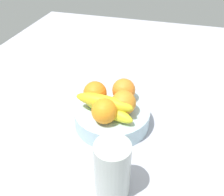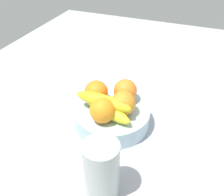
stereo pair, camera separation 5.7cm
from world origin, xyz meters
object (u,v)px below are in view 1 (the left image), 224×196
(fruit_bowl, at_px, (112,116))
(thermos_tumbler, at_px, (112,170))
(orange_front_left, at_px, (123,90))
(orange_back_left, at_px, (124,103))
(orange_front_right, at_px, (95,93))
(orange_center, at_px, (104,111))
(banana_bunch, at_px, (106,106))

(fruit_bowl, height_order, thermos_tumbler, thermos_tumbler)
(orange_front_left, xyz_separation_m, orange_back_left, (0.06, 0.02, 0.00))
(fruit_bowl, distance_m, orange_front_right, 0.09)
(orange_center, distance_m, thermos_tumbler, 0.18)
(orange_front_left, xyz_separation_m, orange_center, (0.11, -0.02, 0.00))
(fruit_bowl, distance_m, thermos_tumbler, 0.24)
(orange_front_left, relative_size, orange_back_left, 1.00)
(orange_center, distance_m, banana_bunch, 0.03)
(orange_center, xyz_separation_m, orange_back_left, (-0.05, 0.04, 0.00))
(orange_front_left, distance_m, banana_bunch, 0.09)
(fruit_bowl, relative_size, thermos_tumbler, 1.51)
(orange_front_right, bearing_deg, orange_back_left, 76.16)
(fruit_bowl, xyz_separation_m, orange_front_right, (-0.02, -0.06, 0.06))
(orange_back_left, xyz_separation_m, thermos_tumbler, (0.22, 0.03, -0.02))
(orange_front_left, bearing_deg, orange_back_left, 15.31)
(orange_front_left, bearing_deg, fruit_bowl, -19.28)
(orange_front_left, bearing_deg, orange_center, -12.59)
(orange_back_left, xyz_separation_m, banana_bunch, (0.02, -0.05, -0.00))
(fruit_bowl, height_order, orange_front_left, orange_front_left)
(orange_center, bearing_deg, orange_front_right, -144.76)
(banana_bunch, bearing_deg, thermos_tumbler, 20.98)
(orange_front_left, height_order, orange_center, same)
(orange_back_left, height_order, banana_bunch, orange_back_left)
(fruit_bowl, relative_size, orange_front_right, 3.19)
(fruit_bowl, distance_m, orange_center, 0.08)
(fruit_bowl, relative_size, banana_bunch, 1.23)
(banana_bunch, xyz_separation_m, thermos_tumbler, (0.19, 0.07, -0.01))
(fruit_bowl, relative_size, orange_back_left, 3.19)
(orange_center, xyz_separation_m, banana_bunch, (-0.03, -0.00, -0.00))
(orange_center, xyz_separation_m, thermos_tumbler, (0.17, 0.07, -0.02))
(banana_bunch, distance_m, thermos_tumbler, 0.21)
(orange_front_left, xyz_separation_m, thermos_tumbler, (0.28, 0.04, -0.02))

